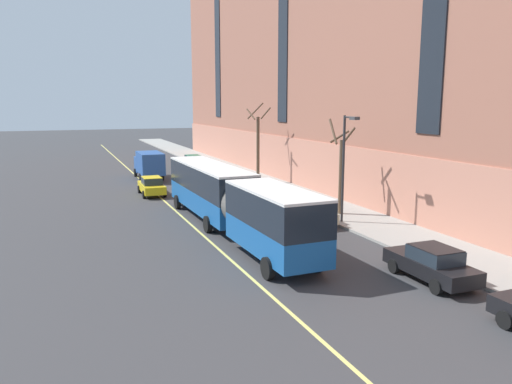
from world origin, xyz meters
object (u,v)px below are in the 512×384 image
(box_truck, at_px, (149,164))
(street_tree_far_uptown, at_px, (258,144))
(parked_car_champagne_0, at_px, (266,192))
(parked_car_green_4, at_px, (193,162))
(street_tree_mid_block, at_px, (341,170))
(fire_hydrant, at_px, (237,175))
(parked_car_black_2, at_px, (432,264))
(taxi_cab, at_px, (152,186))
(street_lamp, at_px, (346,157))
(parked_car_champagne_3, at_px, (310,212))
(city_bus, at_px, (230,198))

(box_truck, height_order, street_tree_far_uptown, street_tree_far_uptown)
(parked_car_champagne_0, relative_size, street_tree_far_uptown, 0.62)
(box_truck, bearing_deg, parked_car_champagne_0, -66.90)
(parked_car_champagne_0, height_order, parked_car_green_4, same)
(street_tree_mid_block, xyz_separation_m, fire_hydrant, (-1.19, 17.66, -2.65))
(parked_car_black_2, bearing_deg, box_truck, 100.31)
(taxi_cab, xyz_separation_m, street_lamp, (9.49, -14.83, 3.49))
(parked_car_champagne_3, relative_size, parked_car_green_4, 0.91)
(city_bus, relative_size, street_lamp, 2.91)
(parked_car_black_2, height_order, parked_car_champagne_3, same)
(parked_car_black_2, xyz_separation_m, box_truck, (-6.19, 34.04, 0.82))
(parked_car_champagne_0, xyz_separation_m, street_lamp, (1.69, -8.65, 3.49))
(street_tree_mid_block, distance_m, fire_hydrant, 17.90)
(box_truck, distance_m, taxi_cab, 9.07)
(street_tree_far_uptown, height_order, fire_hydrant, street_tree_far_uptown)
(box_truck, bearing_deg, fire_hydrant, -25.42)
(box_truck, height_order, taxi_cab, box_truck)
(parked_car_green_4, bearing_deg, parked_car_champagne_0, -89.74)
(street_lamp, distance_m, fire_hydrant, 20.30)
(parked_car_green_4, xyz_separation_m, street_lamp, (1.79, -30.83, 3.49))
(parked_car_green_4, relative_size, street_tree_mid_block, 0.75)
(city_bus, height_order, parked_car_champagne_3, city_bus)
(parked_car_green_4, height_order, street_tree_far_uptown, street_tree_far_uptown)
(parked_car_champagne_3, distance_m, fire_hydrant, 19.05)
(parked_car_green_4, relative_size, street_lamp, 0.72)
(parked_car_green_4, distance_m, street_tree_mid_block, 28.80)
(street_tree_mid_block, xyz_separation_m, street_lamp, (-1.09, -2.28, 1.13))
(box_truck, bearing_deg, parked_car_champagne_3, -74.68)
(city_bus, height_order, street_tree_mid_block, street_tree_mid_block)
(street_tree_far_uptown, bearing_deg, parked_car_black_2, -96.31)
(city_bus, distance_m, street_lamp, 7.69)
(box_truck, xyz_separation_m, fire_hydrant, (8.04, -3.82, -1.11))
(parked_car_black_2, xyz_separation_m, parked_car_champagne_3, (0.05, 11.26, 0.00))
(box_truck, relative_size, street_tree_mid_block, 1.02)
(taxi_cab, distance_m, street_tree_far_uptown, 11.31)
(street_lamp, bearing_deg, city_bus, 174.39)
(street_tree_mid_block, height_order, street_lamp, street_lamp)
(parked_car_champagne_0, bearing_deg, parked_car_green_4, 90.26)
(parked_car_champagne_0, bearing_deg, parked_car_champagne_3, -91.52)
(taxi_cab, distance_m, street_tree_mid_block, 16.59)
(parked_car_champagne_0, xyz_separation_m, parked_car_champagne_3, (-0.20, -7.67, -0.00))
(parked_car_champagne_0, distance_m, box_truck, 16.45)
(parked_car_green_4, bearing_deg, street_tree_mid_block, -84.23)
(parked_car_champagne_0, height_order, box_truck, box_truck)
(parked_car_champagne_3, xyz_separation_m, street_lamp, (1.90, -0.98, 3.49))
(city_bus, bearing_deg, taxi_cab, 98.67)
(street_tree_far_uptown, relative_size, street_lamp, 1.12)
(parked_car_black_2, height_order, street_tree_mid_block, street_tree_mid_block)
(street_lamp, bearing_deg, street_tree_far_uptown, 86.33)
(parked_car_champagne_0, height_order, parked_car_black_2, same)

